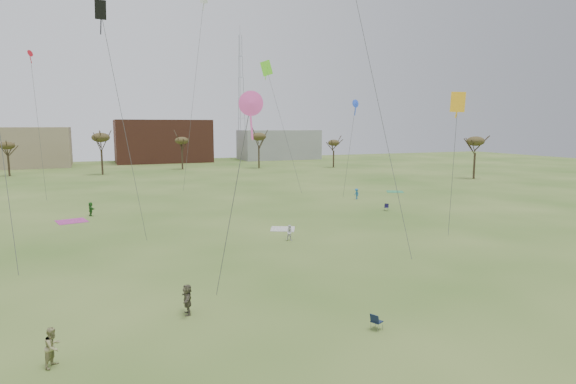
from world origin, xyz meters
name	(u,v)px	position (x,y,z in m)	size (l,w,h in m)	color
ground	(372,322)	(0.00, 0.00, 0.00)	(260.00, 260.00, 0.00)	#345A1C
spectator_fore_b	(53,347)	(-15.46, 1.23, 0.89)	(0.87, 0.68, 1.79)	#989361
spectator_fore_c	(187,299)	(-8.97, 4.85, 0.86)	(1.60, 0.51, 1.73)	brown
spectator_mid_e	(290,233)	(2.85, 18.52, 0.73)	(0.71, 0.55, 1.45)	silver
flyer_far_a	(91,209)	(-14.10, 38.31, 0.81)	(1.50, 0.48, 1.62)	#2A6D24
flyer_far_c	(356,194)	(21.08, 37.81, 0.76)	(0.99, 0.57, 1.53)	#216399
blanket_cream	(283,229)	(4.02, 23.32, 0.00)	(2.41, 2.41, 0.03)	beige
blanket_plum	(72,221)	(-16.09, 35.70, 0.00)	(2.99, 2.99, 0.03)	#AD3588
blanket_olive	(395,192)	(30.61, 42.07, 0.00)	(2.59, 2.59, 0.03)	#328B54
camp_chair_center	(376,325)	(-0.28, -0.85, 0.26)	(0.71, 0.68, 0.87)	#141F37
camp_chair_right	(386,209)	(19.71, 28.20, 0.26)	(0.73, 0.74, 0.87)	#171437
kites_aloft	(171,32)	(-6.17, 25.55, 19.01)	(52.02, 61.92, 27.73)	#32D124
tree_line	(150,142)	(-2.85, 79.12, 7.09)	(117.44, 49.32, 8.91)	#3A2B1E
building_tan	(0,148)	(-35.00, 115.00, 5.00)	(32.00, 14.00, 10.00)	#937F60
building_brick	(163,141)	(5.00, 120.00, 6.00)	(26.00, 16.00, 12.00)	brown
building_grey	(279,145)	(40.00, 118.00, 4.50)	(24.00, 12.00, 9.00)	gray
radio_tower	(241,97)	(30.00, 125.00, 19.21)	(1.51, 1.72, 41.00)	#9EA3A8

